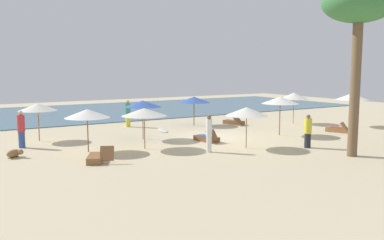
% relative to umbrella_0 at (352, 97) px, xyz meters
% --- Properties ---
extents(ground_plane, '(60.00, 60.00, 0.00)m').
position_rel_umbrella_0_xyz_m(ground_plane, '(-10.46, 1.07, -2.03)').
color(ground_plane, beige).
extents(ocean_water, '(48.00, 16.00, 0.06)m').
position_rel_umbrella_0_xyz_m(ocean_water, '(-10.46, 18.07, -2.00)').
color(ocean_water, '#476B7F').
rests_on(ocean_water, ground_plane).
extents(umbrella_0, '(2.17, 2.17, 2.26)m').
position_rel_umbrella_0_xyz_m(umbrella_0, '(0.00, 0.00, 0.00)').
color(umbrella_0, brown).
rests_on(umbrella_0, ground_plane).
extents(umbrella_1, '(2.11, 2.11, 2.05)m').
position_rel_umbrella_0_xyz_m(umbrella_1, '(-11.00, -2.39, -0.20)').
color(umbrella_1, olive).
rests_on(umbrella_1, ground_plane).
extents(umbrella_2, '(2.23, 2.23, 2.01)m').
position_rel_umbrella_0_xyz_m(umbrella_2, '(-15.35, 0.13, -0.21)').
color(umbrella_2, olive).
rests_on(umbrella_2, ground_plane).
extents(umbrella_3, '(2.08, 2.08, 2.17)m').
position_rel_umbrella_0_xyz_m(umbrella_3, '(-14.24, 2.70, -0.05)').
color(umbrella_3, olive).
rests_on(umbrella_3, ground_plane).
extents(umbrella_4, '(2.06, 2.06, 2.07)m').
position_rel_umbrella_0_xyz_m(umbrella_4, '(-19.32, 5.13, -0.17)').
color(umbrella_4, olive).
rests_on(umbrella_4, ground_plane).
extents(umbrella_5, '(2.21, 2.21, 1.99)m').
position_rel_umbrella_0_xyz_m(umbrella_5, '(-8.88, 5.96, -0.24)').
color(umbrella_5, brown).
rests_on(umbrella_5, ground_plane).
extents(umbrella_6, '(2.18, 2.18, 2.29)m').
position_rel_umbrella_0_xyz_m(umbrella_6, '(-6.79, -0.27, 0.05)').
color(umbrella_6, brown).
rests_on(umbrella_6, ground_plane).
extents(umbrella_7, '(2.08, 2.08, 2.21)m').
position_rel_umbrella_0_xyz_m(umbrella_7, '(-2.33, 3.07, -0.05)').
color(umbrella_7, olive).
rests_on(umbrella_7, ground_plane).
extents(umbrella_8, '(2.12, 2.12, 2.04)m').
position_rel_umbrella_0_xyz_m(umbrella_8, '(-17.97, 0.81, -0.20)').
color(umbrella_8, brown).
rests_on(umbrella_8, ground_plane).
extents(lounger_0, '(0.86, 1.74, 0.72)m').
position_rel_umbrella_0_xyz_m(lounger_0, '(-11.60, 0.22, -1.86)').
color(lounger_0, brown).
rests_on(lounger_0, ground_plane).
extents(lounger_1, '(1.22, 1.77, 0.71)m').
position_rel_umbrella_0_xyz_m(lounger_1, '(-2.85, -1.38, -1.86)').
color(lounger_1, olive).
rests_on(lounger_1, ground_plane).
extents(lounger_2, '(1.22, 1.74, 0.73)m').
position_rel_umbrella_0_xyz_m(lounger_2, '(-18.32, -1.43, -1.86)').
color(lounger_2, brown).
rests_on(lounger_2, ground_plane).
extents(lounger_3, '(1.08, 1.78, 0.69)m').
position_rel_umbrella_0_xyz_m(lounger_3, '(-6.24, 4.86, -1.86)').
color(lounger_3, brown).
rests_on(lounger_3, ground_plane).
extents(person_0, '(0.41, 0.41, 1.77)m').
position_rel_umbrella_0_xyz_m(person_0, '(-13.10, -2.21, -1.12)').
color(person_0, white).
rests_on(person_0, ground_plane).
extents(person_1, '(0.46, 0.46, 1.86)m').
position_rel_umbrella_0_xyz_m(person_1, '(-20.47, 3.57, -1.10)').
color(person_1, '#2D4C8C').
rests_on(person_1, ground_plane).
extents(person_2, '(0.42, 0.42, 1.67)m').
position_rel_umbrella_0_xyz_m(person_2, '(-8.30, -3.88, -1.20)').
color(person_2, '#26262D').
rests_on(person_2, ground_plane).
extents(person_3, '(0.46, 0.46, 1.81)m').
position_rel_umbrella_0_xyz_m(person_3, '(-13.04, 7.70, -1.12)').
color(person_3, yellow).
rests_on(person_3, ground_plane).
extents(palm_0, '(3.18, 3.18, 7.65)m').
position_rel_umbrella_0_xyz_m(palm_0, '(-8.08, -6.34, 4.51)').
color(palm_0, brown).
rests_on(palm_0, ground_plane).
extents(dog, '(0.81, 0.73, 0.39)m').
position_rel_umbrella_0_xyz_m(dog, '(-21.17, 1.26, -1.83)').
color(dog, olive).
rests_on(dog, ground_plane).
extents(surfboard, '(0.94, 2.06, 0.07)m').
position_rel_umbrella_0_xyz_m(surfboard, '(-11.82, 4.98, -2.00)').
color(surfboard, silver).
rests_on(surfboard, ground_plane).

